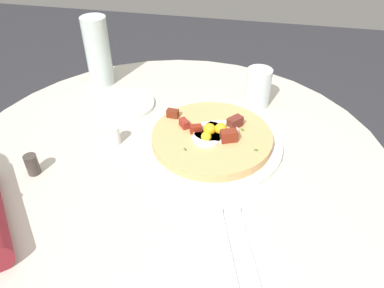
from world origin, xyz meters
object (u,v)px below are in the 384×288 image
at_px(salt_shaker, 114,135).
at_px(knife, 227,248).
at_px(breakfast_pizza, 212,137).
at_px(bread_plate, 125,104).
at_px(pizza_plate, 212,143).
at_px(pepper_shaker, 32,164).
at_px(water_glass, 258,87).
at_px(dining_table, 174,209).
at_px(water_bottle, 98,52).
at_px(fork, 247,246).

bearing_deg(salt_shaker, knife, -40.10).
bearing_deg(breakfast_pizza, bread_plate, 153.84).
bearing_deg(pizza_plate, pepper_shaker, -154.79).
bearing_deg(water_glass, dining_table, -123.59).
bearing_deg(water_glass, breakfast_pizza, -114.08).
height_order(knife, water_bottle, water_bottle).
bearing_deg(pepper_shaker, salt_shaker, 44.98).
distance_m(water_glass, pepper_shaker, 0.60).
height_order(breakfast_pizza, knife, breakfast_pizza).
height_order(dining_table, knife, knife).
distance_m(dining_table, bread_plate, 0.32).
xyz_separation_m(fork, salt_shaker, (-0.34, 0.25, 0.02)).
distance_m(dining_table, salt_shaker, 0.25).
bearing_deg(breakfast_pizza, knife, -75.91).
relative_size(dining_table, bread_plate, 6.32).
bearing_deg(pepper_shaker, breakfast_pizza, 25.26).
relative_size(salt_shaker, pepper_shaker, 0.96).
height_order(pizza_plate, salt_shaker, salt_shaker).
relative_size(dining_table, pepper_shaker, 21.27).
xyz_separation_m(salt_shaker, pepper_shaker, (-0.14, -0.14, 0.00)).
bearing_deg(dining_table, water_glass, 56.41).
distance_m(pizza_plate, salt_shaker, 0.23).
xyz_separation_m(breakfast_pizza, bread_plate, (-0.26, 0.13, -0.02)).
xyz_separation_m(pizza_plate, pepper_shaker, (-0.37, -0.17, 0.02)).
height_order(fork, water_bottle, water_bottle).
xyz_separation_m(water_glass, water_bottle, (-0.47, 0.03, 0.05)).
height_order(fork, water_glass, water_glass).
relative_size(pizza_plate, water_glass, 3.17).
height_order(bread_plate, knife, bread_plate).
height_order(breakfast_pizza, fork, breakfast_pizza).
bearing_deg(knife, water_glass, -19.34).
bearing_deg(dining_table, breakfast_pizza, 34.94).
relative_size(bread_plate, pepper_shaker, 3.36).
relative_size(pizza_plate, fork, 1.87).
bearing_deg(salt_shaker, pepper_shaker, -135.02).
distance_m(dining_table, knife, 0.34).
distance_m(fork, pepper_shaker, 0.49).
height_order(breakfast_pizza, water_bottle, water_bottle).
height_order(pizza_plate, water_glass, water_glass).
xyz_separation_m(pizza_plate, salt_shaker, (-0.23, -0.04, 0.02)).
relative_size(bread_plate, fork, 0.89).
bearing_deg(salt_shaker, water_glass, 37.12).
xyz_separation_m(dining_table, bread_plate, (-0.18, 0.19, 0.18)).
height_order(salt_shaker, pepper_shaker, pepper_shaker).
distance_m(water_glass, water_bottle, 0.47).
xyz_separation_m(bread_plate, knife, (0.34, -0.42, 0.00)).
bearing_deg(water_glass, water_bottle, 175.99).
height_order(breakfast_pizza, salt_shaker, breakfast_pizza).
height_order(bread_plate, water_glass, water_glass).
distance_m(pizza_plate, fork, 0.30).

